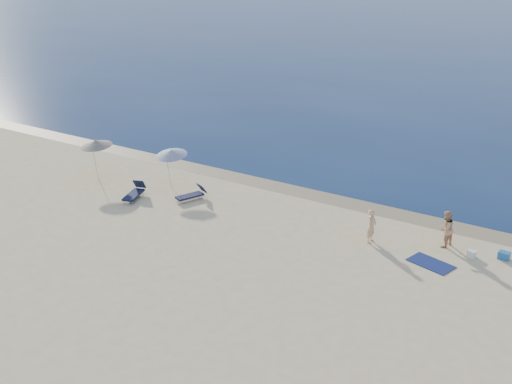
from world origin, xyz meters
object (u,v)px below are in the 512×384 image
person_left (371,226)px  umbrella_near (171,153)px  person_right (446,229)px  blue_cooler (504,255)px

person_left → umbrella_near: umbrella_near is taller
person_right → blue_cooler: size_ratio=3.63×
blue_cooler → umbrella_near: 17.49m
person_left → person_right: 3.23m
person_right → blue_cooler: person_right is taller
umbrella_near → person_right: bearing=2.4°
person_right → umbrella_near: (-14.83, -0.68, 1.06)m
blue_cooler → person_right: bearing=-170.9°
person_right → blue_cooler: 2.64m
person_right → blue_cooler: bearing=112.0°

